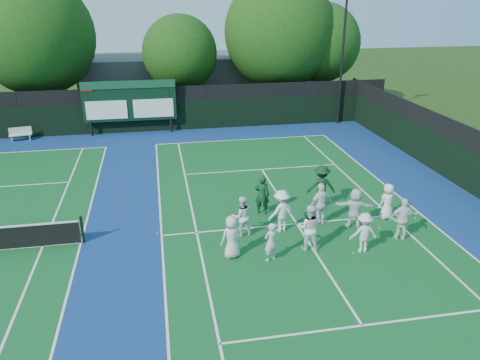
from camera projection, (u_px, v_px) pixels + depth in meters
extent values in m
plane|color=#1E380F|center=(304.00, 236.00, 18.26)|extent=(120.00, 120.00, 0.00)
cube|color=navy|center=(148.00, 237.00, 18.16)|extent=(34.00, 32.00, 0.01)
cube|color=#115522|center=(297.00, 224.00, 19.17)|extent=(10.97, 23.77, 0.00)
cube|color=white|center=(243.00, 140.00, 30.00)|extent=(10.97, 0.08, 0.00)
cube|color=white|center=(162.00, 235.00, 18.24)|extent=(0.08, 23.77, 0.00)
cube|color=white|center=(419.00, 213.00, 20.09)|extent=(0.08, 23.77, 0.00)
cube|color=white|center=(197.00, 232.00, 18.47)|extent=(0.08, 23.77, 0.00)
cube|color=white|center=(390.00, 216.00, 19.86)|extent=(0.08, 23.77, 0.00)
cube|color=white|center=(362.00, 326.00, 13.33)|extent=(8.23, 0.08, 0.00)
cube|color=white|center=(262.00, 169.00, 25.00)|extent=(8.23, 0.08, 0.00)
cube|color=white|center=(297.00, 224.00, 19.16)|extent=(0.08, 12.80, 0.00)
cube|color=white|center=(10.00, 152.00, 27.64)|extent=(10.97, 0.08, 0.00)
cube|color=white|center=(81.00, 243.00, 17.73)|extent=(0.08, 23.77, 0.00)
cube|color=white|center=(43.00, 246.00, 17.50)|extent=(0.08, 23.77, 0.00)
cube|color=black|center=(147.00, 117.00, 31.45)|extent=(34.00, 0.08, 2.00)
cube|color=black|center=(145.00, 95.00, 30.89)|extent=(34.00, 0.05, 1.00)
cylinder|color=black|center=(89.00, 110.00, 30.20)|extent=(0.16, 0.16, 3.50)
cylinder|color=black|center=(170.00, 106.00, 31.08)|extent=(0.16, 0.16, 3.50)
cube|color=black|center=(130.00, 101.00, 30.47)|extent=(6.00, 0.15, 2.60)
cube|color=#14462A|center=(128.00, 85.00, 29.97)|extent=(6.00, 0.05, 0.50)
cube|color=white|center=(107.00, 110.00, 30.31)|extent=(2.60, 0.04, 1.20)
cube|color=white|center=(153.00, 108.00, 30.82)|extent=(2.60, 0.04, 1.20)
cube|color=#9A0F0C|center=(86.00, 88.00, 29.57)|extent=(0.70, 0.04, 0.50)
cube|color=#545559|center=(194.00, 80.00, 39.04)|extent=(18.00, 6.00, 4.00)
cylinder|color=black|center=(343.00, 52.00, 31.95)|extent=(0.16, 0.16, 10.00)
cylinder|color=black|center=(82.00, 230.00, 17.55)|extent=(0.10, 0.10, 1.10)
cube|color=silver|center=(20.00, 135.00, 29.71)|extent=(1.39, 0.64, 0.05)
cube|color=silver|center=(20.00, 131.00, 29.74)|extent=(1.33, 0.34, 0.45)
cube|color=silver|center=(12.00, 138.00, 29.69)|extent=(0.12, 0.32, 0.36)
cube|color=silver|center=(30.00, 137.00, 29.88)|extent=(0.12, 0.32, 0.36)
cylinder|color=black|center=(45.00, 102.00, 33.26)|extent=(0.44, 0.44, 3.06)
sphere|color=#143B0D|center=(35.00, 36.00, 31.55)|extent=(8.03, 8.03, 8.03)
sphere|color=#143B0D|center=(47.00, 47.00, 32.23)|extent=(5.62, 5.62, 5.62)
cylinder|color=black|center=(182.00, 99.00, 34.95)|extent=(0.44, 0.44, 2.73)
sphere|color=#143B0D|center=(180.00, 53.00, 33.68)|extent=(5.39, 5.39, 5.39)
sphere|color=#143B0D|center=(188.00, 59.00, 34.26)|extent=(3.77, 3.77, 3.77)
cylinder|color=black|center=(278.00, 94.00, 36.15)|extent=(0.44, 0.44, 2.98)
sphere|color=#143B0D|center=(279.00, 32.00, 34.44)|extent=(8.19, 8.19, 8.19)
sphere|color=#143B0D|center=(286.00, 43.00, 35.12)|extent=(5.73, 5.73, 5.73)
cylinder|color=black|center=(318.00, 92.00, 36.69)|extent=(0.44, 0.44, 3.02)
sphere|color=#143B0D|center=(321.00, 43.00, 35.29)|extent=(5.91, 5.91, 5.91)
sphere|color=#143B0D|center=(327.00, 50.00, 35.89)|extent=(4.14, 4.14, 4.14)
sphere|color=#C1DB19|center=(196.00, 228.00, 18.74)|extent=(0.07, 0.07, 0.07)
sphere|color=#C1DB19|center=(349.00, 192.00, 22.10)|extent=(0.07, 0.07, 0.07)
sphere|color=#C1DB19|center=(379.00, 228.00, 18.81)|extent=(0.07, 0.07, 0.07)
sphere|color=#C1DB19|center=(157.00, 234.00, 18.33)|extent=(0.07, 0.07, 0.07)
sphere|color=#C1DB19|center=(264.00, 195.00, 21.83)|extent=(0.07, 0.07, 0.07)
sphere|color=#C1DB19|center=(354.00, 253.00, 17.00)|extent=(0.07, 0.07, 0.07)
imported|color=silver|center=(232.00, 237.00, 16.52)|extent=(0.89, 0.71, 1.60)
imported|color=silver|center=(271.00, 242.00, 16.32)|extent=(0.63, 0.53, 1.46)
imported|color=white|center=(309.00, 227.00, 17.00)|extent=(1.03, 0.91, 1.78)
imported|color=silver|center=(364.00, 233.00, 16.86)|extent=(1.03, 0.62, 1.55)
imported|color=white|center=(403.00, 219.00, 17.69)|extent=(1.07, 0.62, 1.70)
imported|color=white|center=(242.00, 216.00, 18.02)|extent=(0.86, 0.71, 1.64)
imported|color=white|center=(281.00, 211.00, 18.31)|extent=(1.27, 0.99, 1.73)
imported|color=white|center=(321.00, 204.00, 18.84)|extent=(1.15, 0.78, 1.81)
imported|color=white|center=(355.00, 208.00, 18.65)|extent=(1.62, 0.97, 1.67)
imported|color=white|center=(387.00, 201.00, 19.38)|extent=(0.86, 0.67, 1.54)
imported|color=#0F381D|center=(262.00, 195.00, 19.77)|extent=(0.73, 0.60, 1.73)
imported|color=#0D3318|center=(321.00, 186.00, 20.37)|extent=(1.32, 0.85, 1.93)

